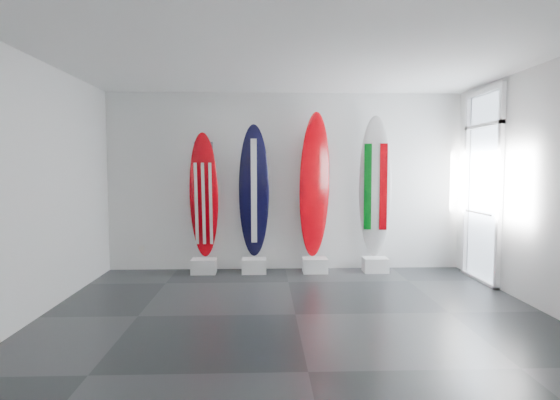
{
  "coord_description": "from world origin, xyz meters",
  "views": [
    {
      "loc": [
        -0.38,
        -5.33,
        1.74
      ],
      "look_at": [
        -0.13,
        1.4,
        1.27
      ],
      "focal_mm": 29.51,
      "sensor_mm": 36.0,
      "label": 1
    }
  ],
  "objects_px": {
    "surfboard_swiss": "(315,185)",
    "surfboard_italy": "(375,187)",
    "surfboard_usa": "(204,196)",
    "surfboard_navy": "(254,192)"
  },
  "relations": [
    {
      "from": "surfboard_navy",
      "to": "surfboard_swiss",
      "type": "bearing_deg",
      "value": -0.27
    },
    {
      "from": "surfboard_italy",
      "to": "surfboard_navy",
      "type": "bearing_deg",
      "value": -164.67
    },
    {
      "from": "surfboard_swiss",
      "to": "surfboard_italy",
      "type": "xyz_separation_m",
      "value": [
        1.01,
        0.0,
        -0.03
      ]
    },
    {
      "from": "surfboard_navy",
      "to": "surfboard_usa",
      "type": "bearing_deg",
      "value": 179.73
    },
    {
      "from": "surfboard_usa",
      "to": "surfboard_swiss",
      "type": "xyz_separation_m",
      "value": [
        1.84,
        0.0,
        0.17
      ]
    },
    {
      "from": "surfboard_usa",
      "to": "surfboard_italy",
      "type": "bearing_deg",
      "value": 0.15
    },
    {
      "from": "surfboard_usa",
      "to": "surfboard_navy",
      "type": "height_order",
      "value": "surfboard_navy"
    },
    {
      "from": "surfboard_usa",
      "to": "surfboard_swiss",
      "type": "height_order",
      "value": "surfboard_swiss"
    },
    {
      "from": "surfboard_usa",
      "to": "surfboard_italy",
      "type": "height_order",
      "value": "surfboard_italy"
    },
    {
      "from": "surfboard_navy",
      "to": "surfboard_swiss",
      "type": "height_order",
      "value": "surfboard_swiss"
    }
  ]
}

